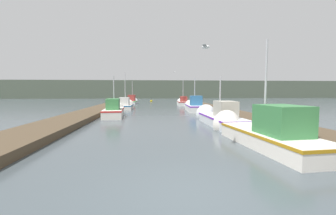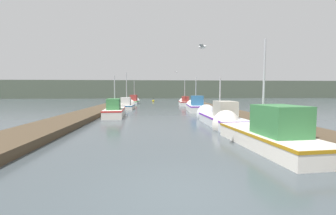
{
  "view_description": "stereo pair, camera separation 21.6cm",
  "coord_description": "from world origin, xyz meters",
  "px_view_note": "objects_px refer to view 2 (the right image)",
  "views": [
    {
      "loc": [
        -0.86,
        -4.32,
        2.11
      ],
      "look_at": [
        0.42,
        11.12,
        0.97
      ],
      "focal_mm": 24.0,
      "sensor_mm": 36.0,
      "label": 1
    },
    {
      "loc": [
        -0.64,
        -4.33,
        2.11
      ],
      "look_at": [
        0.42,
        11.12,
        0.97
      ],
      "focal_mm": 24.0,
      "sensor_mm": 36.0,
      "label": 2
    }
  ],
  "objects_px": {
    "channel_buoy": "(153,101)",
    "mooring_piling_0": "(311,131)",
    "mooring_piling_2": "(285,128)",
    "mooring_piling_1": "(225,111)",
    "fishing_boat_4": "(127,105)",
    "fishing_boat_5": "(184,102)",
    "seagull_lead": "(203,47)",
    "seagull_1": "(177,72)",
    "fishing_boat_0": "(257,131)",
    "fishing_boat_6": "(134,101)",
    "fishing_boat_3": "(195,106)",
    "fishing_boat_2": "(115,110)",
    "fishing_boat_1": "(218,117)"
  },
  "relations": [
    {
      "from": "fishing_boat_1",
      "to": "mooring_piling_1",
      "type": "bearing_deg",
      "value": 62.55
    },
    {
      "from": "channel_buoy",
      "to": "mooring_piling_0",
      "type": "bearing_deg",
      "value": -81.31
    },
    {
      "from": "fishing_boat_0",
      "to": "fishing_boat_3",
      "type": "height_order",
      "value": "fishing_boat_0"
    },
    {
      "from": "channel_buoy",
      "to": "seagull_1",
      "type": "xyz_separation_m",
      "value": [
        3.08,
        -14.49,
        4.49
      ]
    },
    {
      "from": "fishing_boat_1",
      "to": "seagull_1",
      "type": "xyz_separation_m",
      "value": [
        -1.0,
        15.83,
        4.2
      ]
    },
    {
      "from": "fishing_boat_4",
      "to": "seagull_lead",
      "type": "height_order",
      "value": "fishing_boat_4"
    },
    {
      "from": "mooring_piling_0",
      "to": "fishing_boat_3",
      "type": "bearing_deg",
      "value": 94.43
    },
    {
      "from": "fishing_boat_5",
      "to": "seagull_lead",
      "type": "height_order",
      "value": "fishing_boat_5"
    },
    {
      "from": "fishing_boat_5",
      "to": "channel_buoy",
      "type": "distance_m",
      "value": 12.57
    },
    {
      "from": "fishing_boat_2",
      "to": "mooring_piling_2",
      "type": "xyz_separation_m",
      "value": [
        8.63,
        -10.61,
        0.13
      ]
    },
    {
      "from": "mooring_piling_0",
      "to": "seagull_lead",
      "type": "height_order",
      "value": "seagull_lead"
    },
    {
      "from": "fishing_boat_3",
      "to": "seagull_lead",
      "type": "relative_size",
      "value": 10.48
    },
    {
      "from": "mooring_piling_0",
      "to": "fishing_boat_1",
      "type": "bearing_deg",
      "value": 103.35
    },
    {
      "from": "fishing_boat_2",
      "to": "mooring_piling_1",
      "type": "xyz_separation_m",
      "value": [
        8.83,
        -2.36,
        0.08
      ]
    },
    {
      "from": "mooring_piling_1",
      "to": "seagull_lead",
      "type": "height_order",
      "value": "seagull_lead"
    },
    {
      "from": "fishing_boat_5",
      "to": "seagull_lead",
      "type": "distance_m",
      "value": 25.42
    },
    {
      "from": "fishing_boat_4",
      "to": "mooring_piling_0",
      "type": "relative_size",
      "value": 3.7
    },
    {
      "from": "fishing_boat_4",
      "to": "channel_buoy",
      "type": "xyz_separation_m",
      "value": [
        3.21,
        17.16,
        -0.25
      ]
    },
    {
      "from": "fishing_boat_4",
      "to": "mooring_piling_1",
      "type": "height_order",
      "value": "fishing_boat_4"
    },
    {
      "from": "fishing_boat_1",
      "to": "seagull_1",
      "type": "height_order",
      "value": "seagull_1"
    },
    {
      "from": "mooring_piling_0",
      "to": "fishing_boat_2",
      "type": "bearing_deg",
      "value": 127.5
    },
    {
      "from": "fishing_boat_6",
      "to": "mooring_piling_2",
      "type": "relative_size",
      "value": 3.97
    },
    {
      "from": "fishing_boat_1",
      "to": "seagull_lead",
      "type": "relative_size",
      "value": 11.45
    },
    {
      "from": "fishing_boat_0",
      "to": "fishing_boat_6",
      "type": "relative_size",
      "value": 1.37
    },
    {
      "from": "fishing_boat_6",
      "to": "seagull_lead",
      "type": "distance_m",
      "value": 30.97
    },
    {
      "from": "fishing_boat_5",
      "to": "mooring_piling_1",
      "type": "height_order",
      "value": "fishing_boat_5"
    },
    {
      "from": "fishing_boat_1",
      "to": "fishing_boat_2",
      "type": "distance_m",
      "value": 9.05
    },
    {
      "from": "fishing_boat_3",
      "to": "mooring_piling_2",
      "type": "xyz_separation_m",
      "value": [
        0.89,
        -14.74,
        0.12
      ]
    },
    {
      "from": "fishing_boat_2",
      "to": "mooring_piling_2",
      "type": "bearing_deg",
      "value": -54.88
    },
    {
      "from": "fishing_boat_2",
      "to": "fishing_boat_4",
      "type": "bearing_deg",
      "value": 85.13
    },
    {
      "from": "seagull_lead",
      "to": "seagull_1",
      "type": "height_order",
      "value": "seagull_1"
    },
    {
      "from": "seagull_lead",
      "to": "fishing_boat_5",
      "type": "bearing_deg",
      "value": -159.93
    },
    {
      "from": "seagull_lead",
      "to": "fishing_boat_1",
      "type": "bearing_deg",
      "value": -174.26
    },
    {
      "from": "fishing_boat_1",
      "to": "fishing_boat_4",
      "type": "height_order",
      "value": "fishing_boat_4"
    },
    {
      "from": "channel_buoy",
      "to": "seagull_lead",
      "type": "height_order",
      "value": "seagull_lead"
    },
    {
      "from": "fishing_boat_2",
      "to": "fishing_boat_6",
      "type": "xyz_separation_m",
      "value": [
        0.14,
        18.82,
        -0.04
      ]
    },
    {
      "from": "mooring_piling_1",
      "to": "mooring_piling_0",
      "type": "bearing_deg",
      "value": -89.17
    },
    {
      "from": "fishing_boat_2",
      "to": "seagull_1",
      "type": "xyz_separation_m",
      "value": [
        6.42,
        10.66,
        4.15
      ]
    },
    {
      "from": "fishing_boat_2",
      "to": "fishing_boat_0",
      "type": "bearing_deg",
      "value": -59.14
    },
    {
      "from": "fishing_boat_0",
      "to": "seagull_lead",
      "type": "xyz_separation_m",
      "value": [
        -2.48,
        -0.93,
        3.17
      ]
    },
    {
      "from": "fishing_boat_6",
      "to": "fishing_boat_0",
      "type": "bearing_deg",
      "value": -72.43
    },
    {
      "from": "mooring_piling_0",
      "to": "channel_buoy",
      "type": "xyz_separation_m",
      "value": [
        -5.63,
        36.83,
        -0.53
      ]
    },
    {
      "from": "fishing_boat_0",
      "to": "seagull_lead",
      "type": "height_order",
      "value": "fishing_boat_0"
    },
    {
      "from": "fishing_boat_5",
      "to": "seagull_1",
      "type": "distance_m",
      "value": 5.25
    },
    {
      "from": "fishing_boat_4",
      "to": "mooring_piling_1",
      "type": "distance_m",
      "value": 13.53
    },
    {
      "from": "fishing_boat_6",
      "to": "mooring_piling_0",
      "type": "height_order",
      "value": "fishing_boat_6"
    },
    {
      "from": "mooring_piling_1",
      "to": "seagull_1",
      "type": "relative_size",
      "value": 1.98
    },
    {
      "from": "seagull_1",
      "to": "mooring_piling_1",
      "type": "bearing_deg",
      "value": 79.02
    },
    {
      "from": "mooring_piling_2",
      "to": "seagull_1",
      "type": "relative_size",
      "value": 2.18
    },
    {
      "from": "mooring_piling_2",
      "to": "mooring_piling_1",
      "type": "bearing_deg",
      "value": 88.58
    }
  ]
}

